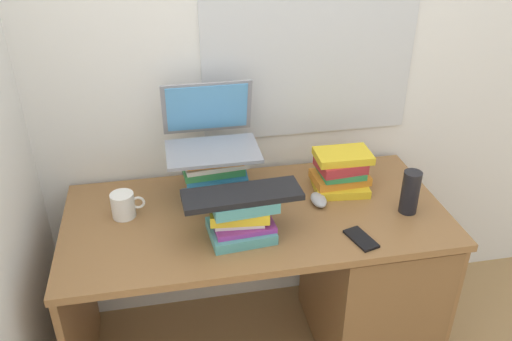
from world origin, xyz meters
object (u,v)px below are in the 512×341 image
(mug, at_px, (124,205))
(book_stack_tall, at_px, (213,176))
(desk, at_px, (344,273))
(book_stack_side, at_px, (341,172))
(book_stack_keyboard_riser, at_px, (241,218))
(cell_phone, at_px, (361,239))
(keyboard, at_px, (242,195))
(water_bottle, at_px, (410,192))
(laptop, at_px, (210,133))
(computer_mouse, at_px, (319,200))

(mug, bearing_deg, book_stack_tall, 7.81)
(desk, height_order, mug, mug)
(desk, distance_m, book_stack_side, 0.44)
(mug, bearing_deg, book_stack_keyboard_riser, -25.85)
(book_stack_side, bearing_deg, cell_phone, -96.21)
(desk, height_order, book_stack_side, book_stack_side)
(keyboard, distance_m, water_bottle, 0.66)
(book_stack_keyboard_riser, height_order, keyboard, keyboard)
(water_bottle, relative_size, cell_phone, 1.29)
(desk, xyz_separation_m, book_stack_tall, (-0.53, 0.15, 0.45))
(book_stack_side, distance_m, water_bottle, 0.30)
(cell_phone, bearing_deg, mug, 143.47)
(desk, distance_m, mug, 0.97)
(book_stack_tall, relative_size, book_stack_keyboard_riser, 1.03)
(book_stack_keyboard_riser, xyz_separation_m, laptop, (-0.07, 0.32, 0.20))
(book_stack_keyboard_riser, distance_m, book_stack_side, 0.52)
(book_stack_keyboard_riser, relative_size, mug, 1.97)
(keyboard, bearing_deg, cell_phone, -18.17)
(mug, bearing_deg, cell_phone, -20.67)
(desk, height_order, book_stack_keyboard_riser, book_stack_keyboard_riser)
(computer_mouse, height_order, mug, mug)
(computer_mouse, xyz_separation_m, water_bottle, (0.33, -0.12, 0.07))
(laptop, height_order, water_bottle, laptop)
(book_stack_tall, distance_m, book_stack_keyboard_riser, 0.26)
(desk, height_order, book_stack_tall, book_stack_tall)
(water_bottle, xyz_separation_m, cell_phone, (-0.24, -0.14, -0.08))
(book_stack_tall, distance_m, water_bottle, 0.76)
(desk, xyz_separation_m, mug, (-0.88, 0.10, 0.39))
(book_stack_tall, height_order, book_stack_side, book_stack_tall)
(book_stack_tall, bearing_deg, book_stack_side, -0.91)
(laptop, xyz_separation_m, water_bottle, (0.73, -0.29, -0.18))
(book_stack_side, relative_size, water_bottle, 1.35)
(desk, relative_size, book_stack_keyboard_riser, 5.83)
(book_stack_keyboard_riser, height_order, computer_mouse, book_stack_keyboard_riser)
(keyboard, distance_m, computer_mouse, 0.39)
(water_bottle, bearing_deg, mug, 170.80)
(laptop, xyz_separation_m, cell_phone, (0.48, -0.43, -0.27))
(desk, xyz_separation_m, book_stack_keyboard_riser, (-0.46, -0.10, 0.42))
(book_stack_tall, xyz_separation_m, cell_phone, (0.49, -0.37, -0.11))
(laptop, height_order, keyboard, laptop)
(computer_mouse, height_order, water_bottle, water_bottle)
(desk, distance_m, book_stack_tall, 0.71)
(book_stack_tall, xyz_separation_m, keyboard, (0.07, -0.25, 0.06))
(computer_mouse, bearing_deg, desk, -20.29)
(book_stack_tall, distance_m, mug, 0.36)
(book_stack_tall, height_order, book_stack_keyboard_riser, book_stack_tall)
(book_stack_tall, relative_size, book_stack_side, 1.10)
(desk, height_order, keyboard, keyboard)
(computer_mouse, relative_size, mug, 0.81)
(laptop, relative_size, keyboard, 0.85)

